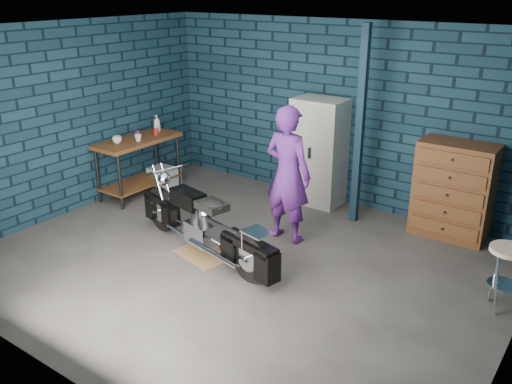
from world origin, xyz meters
TOP-DOWN VIEW (x-y plane):
  - ground at (0.00, 0.00)m, footprint 6.00×6.00m
  - room_walls at (0.00, 0.55)m, footprint 6.02×5.01m
  - support_post at (0.55, 1.95)m, footprint 0.10×0.10m
  - workbench at (-2.68, 0.92)m, footprint 0.60×1.40m
  - drip_mat at (-0.50, -0.07)m, footprint 0.80×0.67m
  - motorcycle at (-0.50, -0.07)m, footprint 2.21×1.04m
  - person at (0.09, 0.90)m, footprint 0.67×0.45m
  - storage_bin at (-2.66, 1.42)m, footprint 0.48×0.34m
  - locker at (-0.22, 2.23)m, footprint 0.75×0.53m
  - tool_chest at (1.80, 2.23)m, footprint 0.96×0.53m
  - shop_stool at (2.78, 0.78)m, footprint 0.47×0.47m
  - cup_a at (-2.73, 0.57)m, footprint 0.17×0.17m
  - cup_b at (-2.56, 0.83)m, footprint 0.13×0.13m
  - mug_purple at (-2.74, 0.99)m, footprint 0.09×0.09m
  - mug_red at (-2.59, 1.24)m, footprint 0.09×0.09m
  - bottle at (-2.71, 1.39)m, footprint 0.11×0.11m

SIDE VIEW (x-z plane):
  - ground at x=0.00m, z-range 0.00..0.00m
  - drip_mat at x=-0.50m, z-range 0.00..0.01m
  - storage_bin at x=-2.66m, z-range 0.00..0.30m
  - shop_stool at x=2.78m, z-range 0.00..0.70m
  - workbench at x=-2.68m, z-range 0.00..0.91m
  - motorcycle at x=-0.50m, z-range 0.00..0.94m
  - tool_chest at x=1.80m, z-range 0.00..1.28m
  - locker at x=-0.22m, z-range 0.00..1.60m
  - person at x=0.09m, z-range 0.00..1.79m
  - cup_b at x=-2.56m, z-range 0.91..1.01m
  - mug_purple at x=-2.74m, z-range 0.91..1.01m
  - mug_red at x=-2.59m, z-range 0.91..1.01m
  - cup_a at x=-2.73m, z-range 0.91..1.02m
  - bottle at x=-2.71m, z-range 0.91..1.19m
  - support_post at x=0.55m, z-range 0.00..2.70m
  - room_walls at x=0.00m, z-range 0.55..3.26m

